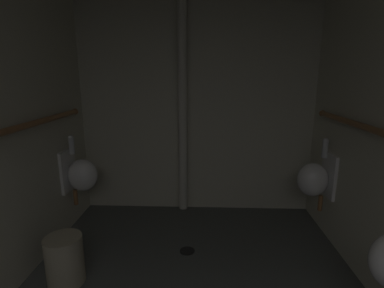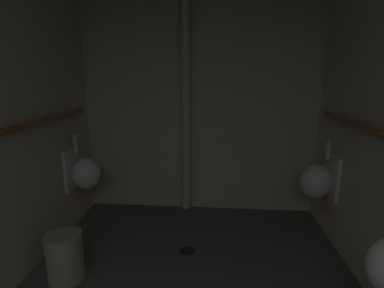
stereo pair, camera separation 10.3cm
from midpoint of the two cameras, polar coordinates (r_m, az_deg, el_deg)
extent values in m
cube|color=beige|center=(3.44, 2.43, 7.00)|extent=(2.81, 0.06, 2.47)
ellipsoid|color=white|center=(3.31, -18.97, -5.48)|extent=(0.30, 0.26, 0.34)
cube|color=white|center=(3.36, -21.47, -4.52)|extent=(0.03, 0.30, 0.44)
cylinder|color=silver|center=(3.26, -20.83, -0.22)|extent=(0.06, 0.06, 0.16)
sphere|color=silver|center=(3.25, -20.95, 1.24)|extent=(0.06, 0.06, 0.06)
cylinder|color=#936038|center=(3.43, -20.21, -9.34)|extent=(0.04, 0.04, 0.16)
ellipsoid|color=white|center=(3.18, 23.70, -6.67)|extent=(0.30, 0.26, 0.34)
cube|color=white|center=(3.22, 26.40, -5.77)|extent=(0.03, 0.30, 0.44)
cylinder|color=silver|center=(3.12, 25.78, -1.26)|extent=(0.06, 0.06, 0.16)
sphere|color=silver|center=(3.10, 25.94, 0.26)|extent=(0.06, 0.06, 0.06)
cylinder|color=#936038|center=(3.30, 24.96, -10.73)|extent=(0.04, 0.04, 0.16)
sphere|color=#936038|center=(3.39, -20.17, 6.00)|extent=(0.06, 0.06, 0.06)
sphere|color=#936038|center=(3.26, 25.46, 5.25)|extent=(0.06, 0.06, 0.06)
cylinder|color=beige|center=(3.34, -0.35, 6.83)|extent=(0.10, 0.10, 2.42)
cylinder|color=black|center=(2.93, 0.12, -19.96)|extent=(0.14, 0.14, 0.01)
cylinder|color=#9E937A|center=(2.69, -22.37, -19.56)|extent=(0.29, 0.29, 0.39)
camera|label=1|loc=(0.05, -85.53, 1.05)|focal=27.51mm
camera|label=2|loc=(0.05, 94.47, -1.05)|focal=27.51mm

